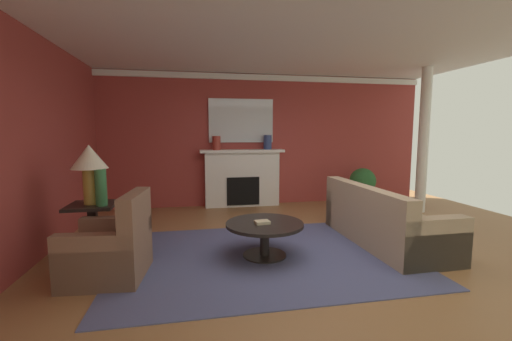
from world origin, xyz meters
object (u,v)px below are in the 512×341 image
object	(u,v)px
armchair_near_window	(111,251)
table_lamp	(89,163)
vase_mantel_left	(216,143)
side_table	(93,227)
mantel_mirror	(241,121)
coffee_table	(265,231)
potted_plant	(363,184)
fireplace	(242,180)
sofa	(382,223)
vase_on_side_table	(101,187)
vase_mantel_right	(268,142)

from	to	relation	value
armchair_near_window	table_lamp	world-z (taller)	table_lamp
armchair_near_window	vase_mantel_left	size ratio (longest dim) A/B	3.25
side_table	mantel_mirror	bearing A→B (deg)	49.52
coffee_table	table_lamp	bearing A→B (deg)	169.78
side_table	vase_mantel_left	world-z (taller)	vase_mantel_left
table_lamp	potted_plant	size ratio (longest dim) A/B	0.90
fireplace	sofa	xyz separation A→B (m)	(1.63, -2.78, -0.29)
armchair_near_window	vase_mantel_left	distance (m)	3.66
coffee_table	vase_on_side_table	distance (m)	2.11
vase_mantel_right	side_table	bearing A→B (deg)	-138.44
side_table	vase_mantel_left	distance (m)	3.24
vase_on_side_table	vase_mantel_right	world-z (taller)	vase_mantel_right
potted_plant	fireplace	bearing A→B (deg)	168.96
coffee_table	vase_on_side_table	size ratio (longest dim) A/B	2.20
fireplace	mantel_mirror	size ratio (longest dim) A/B	1.29
armchair_near_window	vase_mantel_left	xyz separation A→B (m)	(1.39, 3.21, 1.07)
sofa	vase_mantel_left	xyz separation A→B (m)	(-2.18, 2.73, 1.08)
vase_on_side_table	vase_mantel_left	bearing A→B (deg)	58.80
armchair_near_window	vase_on_side_table	world-z (taller)	vase_on_side_table
coffee_table	potted_plant	size ratio (longest dim) A/B	1.20
sofa	potted_plant	world-z (taller)	sofa
side_table	vase_mantel_left	bearing A→B (deg)	55.25
armchair_near_window	table_lamp	xyz separation A→B (m)	(-0.36, 0.67, 0.92)
coffee_table	side_table	world-z (taller)	side_table
table_lamp	sofa	bearing A→B (deg)	-2.87
vase_mantel_left	armchair_near_window	bearing A→B (deg)	-113.49
fireplace	side_table	world-z (taller)	fireplace
fireplace	table_lamp	xyz separation A→B (m)	(-2.31, -2.58, 0.64)
sofa	armchair_near_window	distance (m)	3.61
armchair_near_window	coffee_table	bearing A→B (deg)	9.02
fireplace	armchair_near_window	distance (m)	3.80
coffee_table	table_lamp	xyz separation A→B (m)	(-2.16, 0.39, 0.89)
coffee_table	vase_mantel_left	distance (m)	3.13
sofa	vase_on_side_table	bearing A→B (deg)	178.83
sofa	vase_mantel_right	xyz separation A→B (m)	(-1.08, 2.73, 1.09)
mantel_mirror	vase_mantel_left	xyz separation A→B (m)	(-0.55, -0.17, -0.47)
table_lamp	potted_plant	distance (m)	5.35
vase_mantel_left	sofa	bearing A→B (deg)	-51.35
mantel_mirror	potted_plant	world-z (taller)	mantel_mirror
fireplace	potted_plant	world-z (taller)	fireplace
fireplace	vase_mantel_left	world-z (taller)	vase_mantel_left
table_lamp	vase_mantel_left	size ratio (longest dim) A/B	2.57
vase_mantel_left	vase_mantel_right	bearing A→B (deg)	0.00
mantel_mirror	vase_mantel_right	size ratio (longest dim) A/B	4.52
armchair_near_window	fireplace	bearing A→B (deg)	59.17
armchair_near_window	vase_on_side_table	bearing A→B (deg)	111.05
vase_mantel_right	fireplace	bearing A→B (deg)	174.84
coffee_table	side_table	distance (m)	2.19
armchair_near_window	side_table	xyz separation A→B (m)	(-0.36, 0.67, 0.09)
coffee_table	sofa	bearing A→B (deg)	6.12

